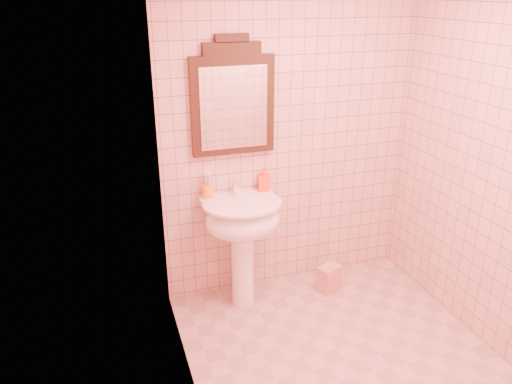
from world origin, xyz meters
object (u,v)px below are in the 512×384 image
object	(u,v)px
mirror	(233,101)
soap_dispenser	(264,179)
pedestal_sink	(242,227)
toothbrush_cup	(207,191)
towel	(329,278)

from	to	relation	value
mirror	soap_dispenser	xyz separation A→B (m)	(0.22, -0.03, -0.61)
mirror	pedestal_sink	bearing A→B (deg)	-90.00
toothbrush_cup	towel	size ratio (longest dim) A/B	0.85
pedestal_sink	towel	bearing A→B (deg)	-4.56
soap_dispenser	towel	bearing A→B (deg)	-11.04
pedestal_sink	soap_dispenser	distance (m)	0.40
pedestal_sink	towel	xyz separation A→B (m)	(0.71, -0.06, -0.55)
mirror	soap_dispenser	distance (m)	0.65
toothbrush_cup	towel	world-z (taller)	toothbrush_cup
soap_dispenser	towel	distance (m)	1.00
toothbrush_cup	towel	distance (m)	1.25
toothbrush_cup	soap_dispenser	distance (m)	0.45
pedestal_sink	soap_dispenser	size ratio (longest dim) A/B	4.71
pedestal_sink	toothbrush_cup	size ratio (longest dim) A/B	4.66
pedestal_sink	towel	distance (m)	0.90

